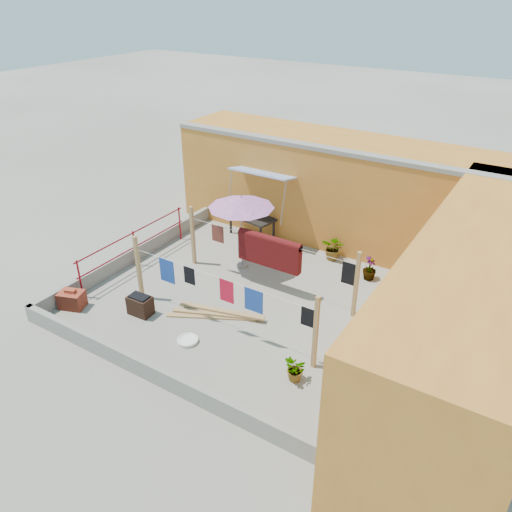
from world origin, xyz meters
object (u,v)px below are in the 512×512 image
object	(u,v)px
patio_umbrella	(241,203)
water_jug_a	(394,310)
brazier	(140,305)
white_basin	(188,340)
green_hose	(395,288)
outdoor_table	(252,218)
plant_back_a	(334,248)
brick_stack	(72,299)
water_jug_b	(415,303)

from	to	relation	value
patio_umbrella	water_jug_a	size ratio (longest dim) A/B	7.61
brazier	white_basin	size ratio (longest dim) A/B	1.21
patio_umbrella	green_hose	xyz separation A→B (m)	(4.19, 1.17, -1.95)
outdoor_table	brazier	xyz separation A→B (m)	(-0.01, -5.14, -0.39)
brazier	water_jug_a	bearing A→B (deg)	31.77
brazier	white_basin	world-z (taller)	brazier
brazier	plant_back_a	size ratio (longest dim) A/B	0.79
brazier	plant_back_a	xyz separation A→B (m)	(2.90, 5.14, 0.12)
brick_stack	water_jug_b	size ratio (longest dim) A/B	1.92
outdoor_table	water_jug_a	xyz separation A→B (m)	(5.35, -1.82, -0.51)
white_basin	green_hose	size ratio (longest dim) A/B	0.89
brazier	plant_back_a	bearing A→B (deg)	60.61
brazier	outdoor_table	bearing A→B (deg)	89.93
water_jug_b	plant_back_a	distance (m)	3.11
outdoor_table	green_hose	distance (m)	5.08
outdoor_table	brick_stack	bearing A→B (deg)	-106.03
water_jug_b	white_basin	bearing A→B (deg)	-134.36
patio_umbrella	green_hose	distance (m)	4.77
brazier	green_hose	bearing A→B (deg)	41.98
water_jug_b	water_jug_a	bearing A→B (deg)	-123.93
water_jug_b	plant_back_a	world-z (taller)	plant_back_a
patio_umbrella	green_hose	bearing A→B (deg)	15.53
water_jug_b	green_hose	world-z (taller)	water_jug_b
patio_umbrella	brick_stack	world-z (taller)	patio_umbrella
outdoor_table	plant_back_a	world-z (taller)	plant_back_a
patio_umbrella	brazier	world-z (taller)	patio_umbrella
water_jug_b	plant_back_a	size ratio (longest dim) A/B	0.49
brick_stack	white_basin	size ratio (longest dim) A/B	1.44
outdoor_table	white_basin	world-z (taller)	outdoor_table
brazier	white_basin	xyz separation A→B (m)	(1.70, -0.25, -0.21)
brazier	water_jug_b	xyz separation A→B (m)	(5.72, 3.86, -0.09)
white_basin	green_hose	world-z (taller)	white_basin
brick_stack	green_hose	world-z (taller)	brick_stack
patio_umbrella	plant_back_a	bearing A→B (deg)	40.86
outdoor_table	brazier	bearing A→B (deg)	-90.07
brick_stack	outdoor_table	bearing A→B (deg)	73.97
patio_umbrella	brick_stack	xyz separation A→B (m)	(-2.49, -4.06, -1.76)
patio_umbrella	brazier	xyz separation A→B (m)	(-0.82, -3.34, -1.73)
white_basin	patio_umbrella	bearing A→B (deg)	103.83
water_jug_a	green_hose	xyz separation A→B (m)	(-0.35, 1.19, -0.10)
outdoor_table	plant_back_a	bearing A→B (deg)	0.00
patio_umbrella	plant_back_a	world-z (taller)	patio_umbrella
outdoor_table	water_jug_b	bearing A→B (deg)	-12.62
plant_back_a	brazier	bearing A→B (deg)	-119.39
water_jug_a	green_hose	size ratio (longest dim) A/B	0.57
brazier	white_basin	distance (m)	1.73
brazier	green_hose	distance (m)	6.74
brazier	water_jug_b	bearing A→B (deg)	34.00
brazier	white_basin	bearing A→B (deg)	-8.42
patio_umbrella	brazier	bearing A→B (deg)	-103.73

